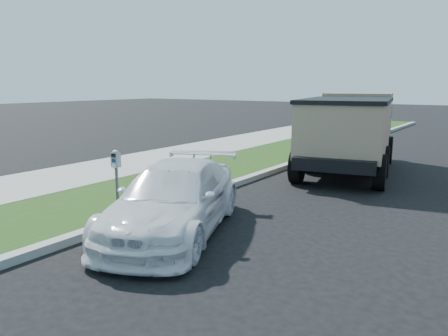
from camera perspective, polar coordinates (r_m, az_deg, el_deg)
The scene contains 5 objects.
ground at distance 8.19m, azimuth 4.21°, elevation -9.04°, with size 120.00×120.00×0.00m, color black.
streetside at distance 13.08m, azimuth -12.73°, elevation -1.40°, with size 6.12×50.00×0.15m.
parking_meter at distance 9.18m, azimuth -13.90°, elevation -0.01°, with size 0.19×0.13×1.35m.
white_wagon at distance 8.39m, azimuth -6.29°, elevation -3.92°, with size 1.82×4.49×1.30m, color white.
dump_truck at distance 14.82m, azimuth 16.17°, elevation 5.06°, with size 3.58×6.67×2.48m.
Camera 1 is at (3.83, -6.68, 2.78)m, focal length 35.00 mm.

